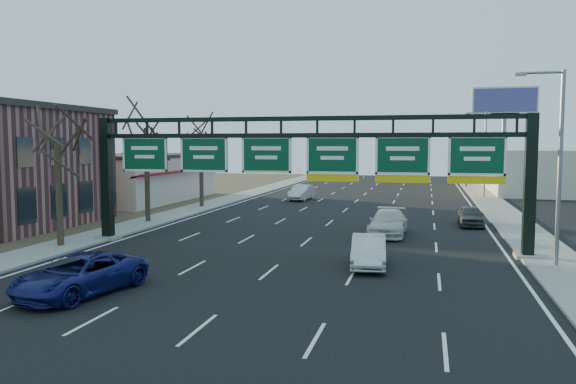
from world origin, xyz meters
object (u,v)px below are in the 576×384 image
(sign_gantry, at_px, (302,164))
(car_silver_sedan, at_px, (369,251))
(car_white_wagon, at_px, (388,223))
(car_blue_suv, at_px, (80,275))

(sign_gantry, height_order, car_silver_sedan, sign_gantry)
(car_white_wagon, bearing_deg, sign_gantry, -126.82)
(car_blue_suv, distance_m, car_white_wagon, 19.72)
(car_white_wagon, bearing_deg, car_silver_sedan, -90.35)
(car_silver_sedan, bearing_deg, sign_gantry, 131.32)
(car_blue_suv, relative_size, car_silver_sedan, 1.23)
(sign_gantry, distance_m, car_white_wagon, 7.95)
(car_silver_sedan, xyz_separation_m, car_white_wagon, (0.27, 9.29, 0.05))
(car_blue_suv, distance_m, car_silver_sedan, 12.58)
(sign_gantry, relative_size, car_blue_suv, 4.52)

